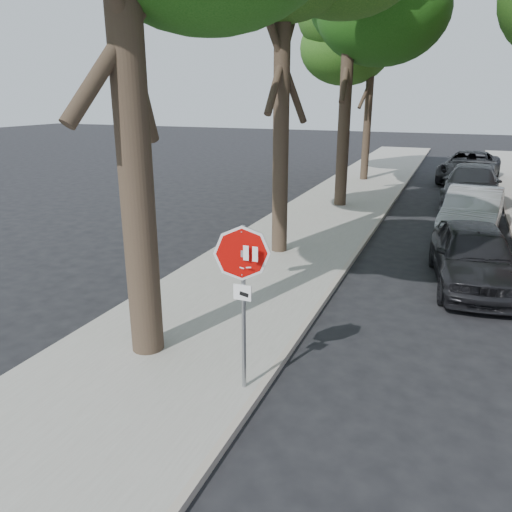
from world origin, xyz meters
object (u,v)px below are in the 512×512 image
(tree_far, at_px, (373,37))
(car_b, at_px, (472,213))
(car_d, at_px, (469,167))
(stop_sign, at_px, (243,278))
(car_c, at_px, (471,185))
(car_a, at_px, (474,255))

(tree_far, distance_m, car_b, 12.88)
(car_b, bearing_deg, car_d, 96.29)
(stop_sign, distance_m, car_d, 23.07)
(car_b, relative_size, car_d, 0.81)
(car_b, xyz_separation_m, car_c, (0.00, 5.47, 0.03))
(tree_far, relative_size, car_b, 1.97)
(stop_sign, relative_size, car_c, 0.47)
(car_a, relative_size, car_b, 0.95)
(stop_sign, xyz_separation_m, car_c, (3.30, 16.80, -1.14))
(car_a, distance_m, car_b, 4.92)
(car_c, xyz_separation_m, car_d, (-0.05, 6.01, -0.00))
(tree_far, xyz_separation_m, car_b, (5.32, -9.81, -6.43))
(car_a, bearing_deg, car_b, 82.49)
(stop_sign, distance_m, tree_far, 21.88)
(car_b, height_order, car_d, car_d)
(tree_far, bearing_deg, car_d, 17.61)
(car_b, distance_m, car_c, 5.47)
(car_c, bearing_deg, car_b, -88.77)
(car_a, xyz_separation_m, car_c, (0.00, 10.38, 0.05))
(car_a, height_order, car_b, car_b)
(stop_sign, height_order, car_d, stop_sign)
(tree_far, height_order, car_d, tree_far)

